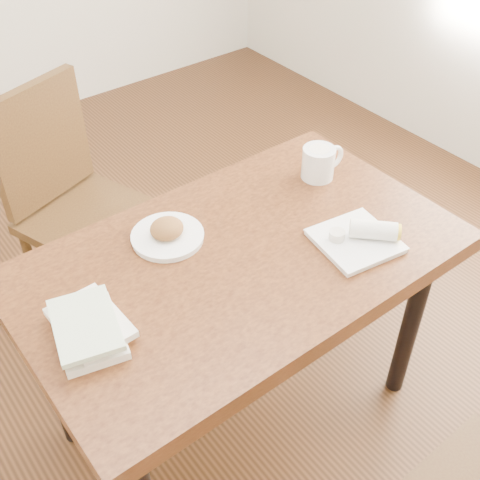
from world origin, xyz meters
TOP-DOWN VIEW (x-y plane):
  - ground at (0.00, 0.00)m, footprint 4.00×5.00m
  - table at (0.00, 0.00)m, footprint 1.23×0.74m
  - chair_far at (-0.16, 0.81)m, footprint 0.53×0.53m
  - plate_scone at (-0.13, 0.18)m, footprint 0.21×0.21m
  - coffee_mug at (0.43, 0.14)m, footprint 0.16×0.11m
  - plate_burrito at (0.30, -0.17)m, footprint 0.24×0.24m
  - book_stack at (-0.47, -0.01)m, footprint 0.20×0.25m

SIDE VIEW (x-z plane):
  - ground at x=0.00m, z-range -0.01..0.00m
  - chair_far at x=-0.16m, z-range 0.07..1.03m
  - table at x=0.00m, z-range 0.29..1.04m
  - plate_scone at x=-0.13m, z-range 0.74..0.80m
  - plate_burrito at x=0.30m, z-range 0.74..0.81m
  - book_stack at x=-0.47m, z-range 0.75..0.81m
  - coffee_mug at x=0.43m, z-range 0.75..0.86m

